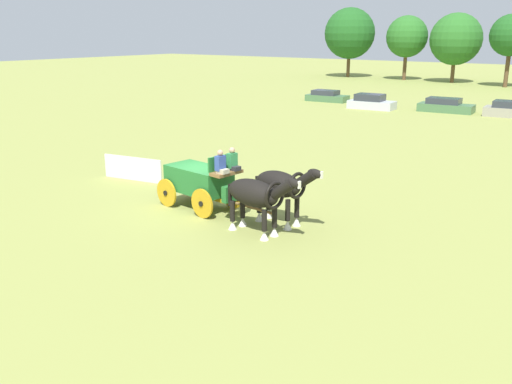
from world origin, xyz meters
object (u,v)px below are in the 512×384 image
draft_horse_off (256,195)px  parked_vehicle_a (327,96)px  show_wagon (202,181)px  parked_vehicle_c (445,106)px  parked_vehicle_b (371,102)px  draft_horse_near (281,186)px

draft_horse_off → parked_vehicle_a: 37.88m
show_wagon → parked_vehicle_a: bearing=111.4°
parked_vehicle_a → parked_vehicle_c: 11.90m
show_wagon → parked_vehicle_b: show_wagon is taller
draft_horse_near → parked_vehicle_b: draft_horse_near is taller
parked_vehicle_b → draft_horse_near: bearing=-70.7°
show_wagon → parked_vehicle_a: size_ratio=1.33×
parked_vehicle_b → parked_vehicle_c: bearing=17.7°
parked_vehicle_b → parked_vehicle_c: size_ratio=0.89×
draft_horse_near → parked_vehicle_b: size_ratio=0.72×
draft_horse_near → parked_vehicle_c: size_ratio=0.64×
draft_horse_off → parked_vehicle_c: bearing=97.6°
parked_vehicle_c → parked_vehicle_a: bearing=177.3°
draft_horse_near → parked_vehicle_a: size_ratio=0.71×
draft_horse_near → draft_horse_off: size_ratio=0.94×
draft_horse_off → parked_vehicle_c: draft_horse_off is taller
show_wagon → draft_horse_near: (3.52, 0.25, 0.29)m
parked_vehicle_a → parked_vehicle_b: bearing=-22.8°
draft_horse_near → parked_vehicle_a: (-16.52, 32.86, -0.94)m
show_wagon → parked_vehicle_b: bearing=103.1°
draft_horse_off → parked_vehicle_c: 33.90m
show_wagon → parked_vehicle_b: (-7.11, 30.63, -0.56)m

